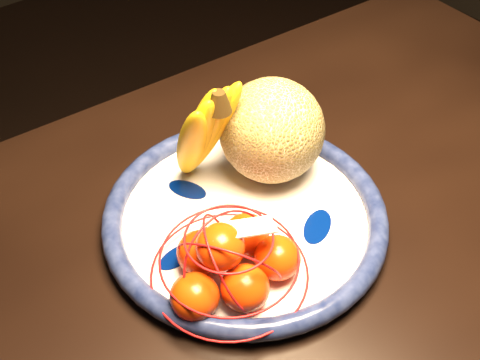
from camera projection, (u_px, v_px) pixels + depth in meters
fruit_bowl at (245, 217)px, 0.75m from camera, size 0.35×0.35×0.03m
cantaloupe at (272, 131)px, 0.76m from camera, size 0.14×0.14×0.14m
banana_bunch at (200, 131)px, 0.73m from camera, size 0.11×0.11×0.17m
mandarin_bag at (231, 262)px, 0.66m from camera, size 0.22×0.22×0.11m
price_tag at (242, 228)px, 0.63m from camera, size 0.08×0.05×0.01m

